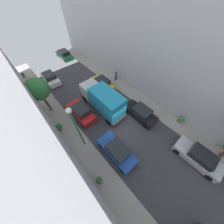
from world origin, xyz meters
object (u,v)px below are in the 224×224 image
at_px(potted_plant_2, 59,127).
at_px(lamp_post, 76,125).
at_px(potted_plant_3, 99,181).
at_px(parked_car_left_1, 117,151).
at_px(parked_car_right_2, 102,84).
at_px(delivery_truck, 103,100).
at_px(potted_plant_5, 181,119).
at_px(parked_car_right_3, 65,55).
at_px(parked_car_left_2, 81,112).
at_px(parked_car_right_0, 198,157).
at_px(street_tree_0, 38,89).
at_px(potted_plant_4, 23,74).
at_px(pedestrian, 116,75).
at_px(parked_car_right_1, 141,113).
at_px(parked_car_left_3, 50,78).

relative_size(potted_plant_2, lamp_post, 0.17).
height_order(potted_plant_3, lamp_post, lamp_post).
bearing_deg(parked_car_left_1, parked_car_right_2, 59.07).
xyz_separation_m(delivery_truck, potted_plant_5, (5.59, -7.76, -1.04)).
bearing_deg(parked_car_right_3, potted_plant_2, -119.79).
xyz_separation_m(parked_car_left_2, parked_car_right_0, (5.40, -12.11, 0.00)).
bearing_deg(parked_car_left_1, delivery_truck, 63.52).
bearing_deg(street_tree_0, potted_plant_2, -97.75).
bearing_deg(parked_car_right_0, potted_plant_4, 108.16).
height_order(delivery_truck, pedestrian, delivery_truck).
xyz_separation_m(street_tree_0, lamp_post, (0.69, -6.88, 0.37)).
xyz_separation_m(parked_car_right_2, delivery_truck, (-2.70, -3.59, 1.07)).
distance_m(parked_car_left_1, potted_plant_2, 7.07).
bearing_deg(parked_car_right_1, lamp_post, 168.21).
relative_size(parked_car_right_2, pedestrian, 2.44).
height_order(parked_car_right_0, street_tree_0, street_tree_0).
bearing_deg(street_tree_0, delivery_truck, -40.00).
relative_size(parked_car_right_1, pedestrian, 2.44).
bearing_deg(pedestrian, parked_car_left_1, -132.50).
xyz_separation_m(parked_car_left_2, potted_plant_5, (8.29, -8.85, 0.03)).
bearing_deg(parked_car_left_3, potted_plant_3, -99.79).
xyz_separation_m(parked_car_right_1, street_tree_0, (-7.99, 8.40, 2.96)).
bearing_deg(pedestrian, potted_plant_2, -167.43).
relative_size(parked_car_left_2, parked_car_right_1, 1.00).
bearing_deg(parked_car_left_2, parked_car_right_1, -43.11).
distance_m(parked_car_right_1, potted_plant_2, 9.79).
bearing_deg(parked_car_right_2, lamp_post, -140.42).
xyz_separation_m(parked_car_left_3, potted_plant_4, (-2.96, 4.19, -0.11)).
bearing_deg(street_tree_0, parked_car_right_0, -62.68).
distance_m(parked_car_left_1, pedestrian, 12.04).
height_order(pedestrian, potted_plant_4, pedestrian).
relative_size(pedestrian, potted_plant_2, 1.72).
relative_size(parked_car_left_2, potted_plant_2, 4.20).
bearing_deg(parked_car_right_0, lamp_post, 130.40).
bearing_deg(parked_car_left_3, parked_car_right_3, 45.33).
relative_size(parked_car_left_1, lamp_post, 0.70).
xyz_separation_m(pedestrian, potted_plant_5, (0.16, -11.21, -0.33)).
distance_m(pedestrian, potted_plant_4, 15.63).
xyz_separation_m(parked_car_left_3, parked_car_right_0, (5.40, -21.29, 0.00)).
distance_m(parked_car_left_1, potted_plant_3, 2.97).
distance_m(parked_car_right_2, parked_car_right_3, 12.14).
relative_size(street_tree_0, potted_plant_3, 5.48).
distance_m(pedestrian, lamp_post, 12.01).
xyz_separation_m(parked_car_left_3, potted_plant_2, (-3.06, -9.31, -0.01)).
height_order(parked_car_left_1, potted_plant_5, parked_car_left_1).
bearing_deg(parked_car_right_3, parked_car_left_2, -110.24).
height_order(parked_car_right_1, parked_car_right_2, same).
height_order(parked_car_left_3, potted_plant_2, parked_car_left_3).
height_order(delivery_truck, potted_plant_3, delivery_truck).
xyz_separation_m(parked_car_left_2, parked_car_right_3, (5.40, 14.64, 0.00)).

